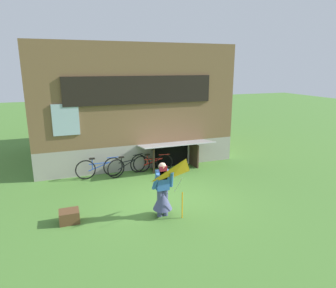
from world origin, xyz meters
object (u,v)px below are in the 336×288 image
Objects in this scene: person at (163,194)px; kite at (186,175)px; bicycle_red at (153,163)px; bicycle_black at (127,165)px; bicycle_blue at (99,168)px; wooden_crate at (69,216)px.

person is 0.92× the size of kite.
bicycle_black is (-1.02, -0.05, 0.02)m from bicycle_red.
kite is at bearing -68.37° from bicycle_blue.
kite is 4.16m from bicycle_red.
kite reaches higher than wooden_crate.
kite is at bearing -43.71° from person.
kite is 3.28× the size of wooden_crate.
kite is 1.04× the size of bicycle_black.
person is 0.95× the size of bicycle_black.
person is 0.95m from kite.
bicycle_blue is at bearing 157.11° from bicycle_black.
person is 3.73m from bicycle_blue.
bicycle_red is 4.41m from wooden_crate.
wooden_crate is (-1.19, -3.02, -0.21)m from bicycle_blue.
bicycle_blue is (-1.65, 4.04, -0.92)m from kite.
bicycle_blue reaches higher than bicycle_red.
kite is at bearing -19.76° from wooden_crate.
bicycle_blue is (-1.21, 3.52, -0.26)m from person.
bicycle_black is (-0.64, 3.98, -0.93)m from kite.
bicycle_red is at bearing 82.62° from person.
wooden_crate is (-2.84, 1.02, -1.13)m from kite.
bicycle_red is 2.03m from bicycle_blue.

